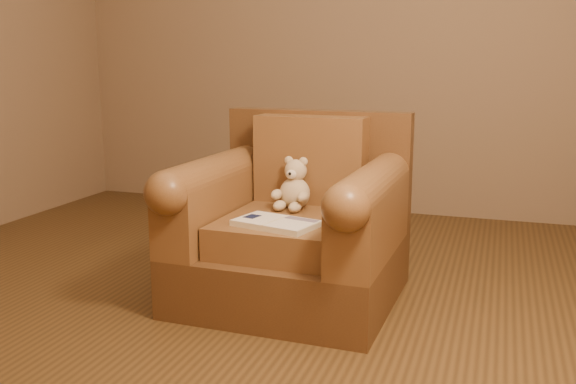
% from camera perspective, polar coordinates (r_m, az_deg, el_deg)
% --- Properties ---
extents(floor, '(4.00, 4.00, 0.00)m').
position_cam_1_polar(floor, '(3.22, -6.16, -8.99)').
color(floor, '#52391C').
rests_on(floor, ground).
extents(armchair, '(1.00, 0.95, 0.88)m').
position_cam_1_polar(armchair, '(3.08, 0.56, -3.25)').
color(armchair, '#55361C').
rests_on(armchair, floor).
extents(teddy_bear, '(0.19, 0.21, 0.26)m').
position_cam_1_polar(teddy_bear, '(3.12, 0.52, 0.29)').
color(teddy_bear, '#CBB48E').
rests_on(teddy_bear, armchair).
extents(guidebook, '(0.39, 0.29, 0.03)m').
position_cam_1_polar(guidebook, '(2.81, -1.10, -2.79)').
color(guidebook, beige).
rests_on(guidebook, armchair).
extents(side_table, '(0.36, 0.36, 0.51)m').
position_cam_1_polar(side_table, '(3.27, 6.48, -3.63)').
color(side_table, '#C28C35').
rests_on(side_table, floor).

